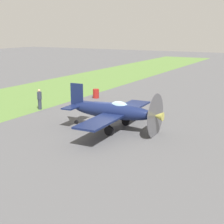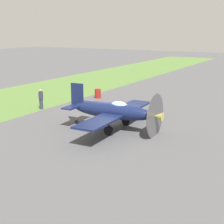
{
  "view_description": "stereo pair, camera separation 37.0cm",
  "coord_description": "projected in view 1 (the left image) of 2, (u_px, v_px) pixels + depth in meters",
  "views": [
    {
      "loc": [
        20.63,
        11.35,
        6.65
      ],
      "look_at": [
        1.34,
        0.59,
        1.21
      ],
      "focal_mm": 54.19,
      "sensor_mm": 36.0,
      "label": 1
    },
    {
      "loc": [
        20.44,
        11.67,
        6.65
      ],
      "look_at": [
        1.34,
        0.59,
        1.21
      ],
      "focal_mm": 54.19,
      "sensor_mm": 36.0,
      "label": 2
    }
  ],
  "objects": [
    {
      "name": "ground_plane",
      "position": [
        114.0,
        123.0,
        24.45
      ],
      "size": [
        160.0,
        160.0,
        0.0
      ],
      "primitive_type": "plane",
      "color": "#515154"
    },
    {
      "name": "airplane_lead",
      "position": [
        114.0,
        111.0,
        22.66
      ],
      "size": [
        8.66,
        6.87,
        3.09
      ],
      "rotation": [
        0.0,
        0.0,
        0.04
      ],
      "color": "#141E47",
      "rests_on": "ground"
    },
    {
      "name": "ground_crew_chief",
      "position": [
        40.0,
        99.0,
        28.51
      ],
      "size": [
        0.62,
        0.38,
        1.73
      ],
      "rotation": [
        0.0,
        0.0,
        0.19
      ],
      "color": "#2D3342",
      "rests_on": "ground"
    },
    {
      "name": "fuel_drum",
      "position": [
        96.0,
        94.0,
        33.3
      ],
      "size": [
        0.6,
        0.6,
        0.9
      ],
      "primitive_type": "cylinder",
      "color": "maroon",
      "rests_on": "ground"
    }
  ]
}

